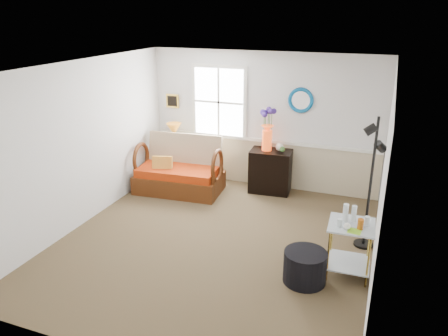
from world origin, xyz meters
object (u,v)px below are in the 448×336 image
(side_table, at_px, (349,249))
(ottoman, at_px, (305,267))
(loveseat, at_px, (179,165))
(lamp_stand, at_px, (176,164))
(floor_lamp, at_px, (370,184))
(cabinet, at_px, (270,171))

(side_table, xyz_separation_m, ottoman, (-0.50, -0.38, -0.15))
(loveseat, xyz_separation_m, lamp_stand, (-0.38, 0.62, -0.22))
(side_table, bearing_deg, floor_lamp, 79.94)
(lamp_stand, relative_size, cabinet, 0.74)
(lamp_stand, bearing_deg, floor_lamp, -21.32)
(loveseat, distance_m, cabinet, 1.75)
(loveseat, distance_m, side_table, 3.76)
(loveseat, bearing_deg, cabinet, 15.69)
(side_table, distance_m, floor_lamp, 1.06)
(lamp_stand, xyz_separation_m, cabinet, (2.01, -0.01, 0.11))
(lamp_stand, relative_size, ottoman, 1.10)
(loveseat, bearing_deg, ottoman, -41.43)
(cabinet, bearing_deg, lamp_stand, 175.10)
(loveseat, relative_size, floor_lamp, 0.82)
(cabinet, xyz_separation_m, floor_lamp, (1.85, -1.49, 0.57))
(floor_lamp, relative_size, ottoman, 3.55)
(lamp_stand, distance_m, ottoman, 4.22)
(loveseat, relative_size, side_table, 2.20)
(floor_lamp, distance_m, ottoman, 1.58)
(floor_lamp, height_order, ottoman, floor_lamp)
(loveseat, bearing_deg, side_table, -32.23)
(floor_lamp, bearing_deg, lamp_stand, 140.70)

